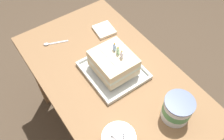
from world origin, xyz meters
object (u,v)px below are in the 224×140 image
Objects in this scene: serving_spoon_near_tray at (50,44)px; napkin_pile at (104,30)px; foil_tray at (113,71)px; ice_cream_tub at (177,109)px; birthday_cake at (113,63)px.

napkin_pile is at bearing 74.18° from serving_spoon_near_tray.
serving_spoon_near_tray is 1.06× the size of napkin_pile.
foil_tray reaches higher than serving_spoon_near_tray.
foil_tray is 2.22× the size of serving_spoon_near_tray.
foil_tray is at bearing -25.07° from napkin_pile.
ice_cream_tub is at bearing 19.77° from serving_spoon_near_tray.
birthday_cake is 1.55× the size of ice_cream_tub.
birthday_cake reaches higher than foil_tray.
foil_tray is 0.07m from birthday_cake.
ice_cream_tub reaches higher than napkin_pile.
ice_cream_tub is (0.37, 0.08, -0.01)m from birthday_cake.
ice_cream_tub is at bearing 12.85° from birthday_cake.
foil_tray is 1.47× the size of birthday_cake.
serving_spoon_near_tray is (-0.37, -0.18, -0.00)m from foil_tray.
birthday_cake reaches higher than napkin_pile.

